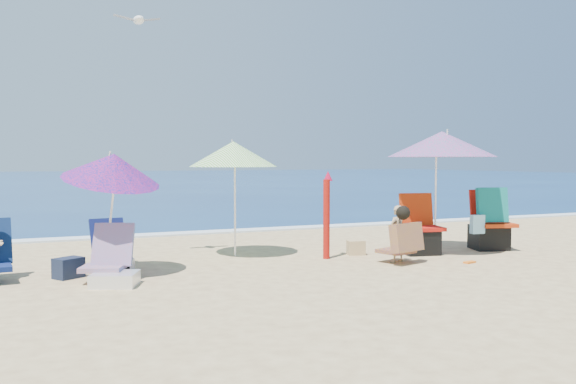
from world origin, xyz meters
name	(u,v)px	position (x,y,z in m)	size (l,w,h in m)	color
ground	(335,271)	(0.00, 0.00, 0.00)	(120.00, 120.00, 0.00)	#D8BC84
sea	(82,180)	(0.00, 45.00, -0.05)	(120.00, 80.00, 0.12)	navy
foam	(227,231)	(0.00, 5.10, 0.02)	(120.00, 0.50, 0.04)	white
umbrella_turquoise	(442,144)	(2.52, 0.85, 1.87)	(2.30, 2.30, 2.13)	white
umbrella_striped	(233,154)	(-0.90, 1.89, 1.70)	(1.68, 1.68, 1.94)	white
umbrella_blue	(112,167)	(-2.96, 0.93, 1.50)	(1.76, 1.79, 1.83)	white
furled_umbrella	(327,211)	(0.41, 1.05, 0.78)	(0.23, 0.26, 1.42)	#A8130C
chair_navy	(111,255)	(-2.92, 1.53, 0.19)	(0.59, 0.69, 0.72)	#0B0F43
chair_rainbow	(112,268)	(-3.06, 0.35, 0.20)	(0.79, 0.96, 0.76)	#E16E4F
camp_chair_left	(420,236)	(2.08, 0.84, 0.31)	(0.73, 0.71, 1.03)	red
camp_chair_right	(489,227)	(3.51, 0.75, 0.40)	(0.96, 0.82, 1.12)	#B8300D
person_center	(400,235)	(1.25, 0.20, 0.44)	(0.67, 0.71, 0.90)	tan
bag_navy_a	(68,268)	(-3.56, 0.97, 0.14)	(0.44, 0.41, 0.28)	#182035
bag_black_a	(119,269)	(-2.92, 0.80, 0.10)	(0.28, 0.21, 0.20)	black
bag_tan	(356,248)	(1.03, 1.18, 0.12)	(0.32, 0.26, 0.24)	tan
orange_item	(470,262)	(2.24, -0.24, 0.01)	(0.22, 0.14, 0.03)	orange
seagull	(138,20)	(-2.37, 2.19, 3.82)	(0.73, 0.34, 0.13)	white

